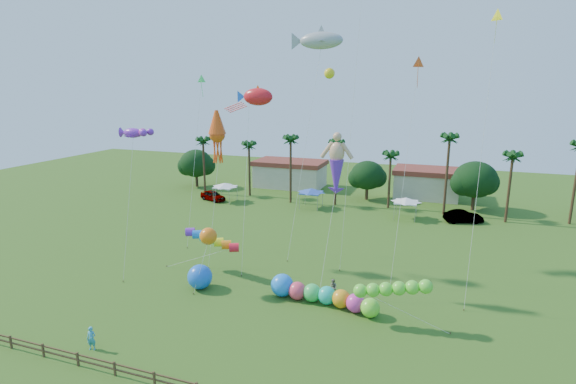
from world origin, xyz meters
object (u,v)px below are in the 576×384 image
(car_b, at_px, (463,217))
(spectator_b, at_px, (333,288))
(caterpillar_inflatable, at_px, (320,294))
(blue_ball, at_px, (200,277))
(spectator_a, at_px, (91,338))
(car_a, at_px, (213,196))

(car_b, xyz_separation_m, spectator_b, (-11.20, -27.29, -0.04))
(caterpillar_inflatable, bearing_deg, blue_ball, -168.72)
(car_b, xyz_separation_m, caterpillar_inflatable, (-11.94, -29.03, 0.01))
(spectator_b, relative_size, caterpillar_inflatable, 0.16)
(car_b, distance_m, spectator_a, 48.09)
(car_a, bearing_deg, caterpillar_inflatable, -115.57)
(spectator_a, height_order, caterpillar_inflatable, caterpillar_inflatable)
(car_b, bearing_deg, spectator_b, 139.62)
(spectator_a, height_order, blue_ball, blue_ball)
(spectator_b, bearing_deg, car_b, 111.43)
(spectator_b, xyz_separation_m, caterpillar_inflatable, (-0.73, -1.74, 0.05))
(spectator_a, bearing_deg, blue_ball, 63.28)
(spectator_a, bearing_deg, car_b, 42.37)
(car_a, height_order, caterpillar_inflatable, caterpillar_inflatable)
(spectator_a, relative_size, spectator_b, 1.09)
(car_a, height_order, spectator_b, car_a)
(car_b, distance_m, caterpillar_inflatable, 31.39)
(car_b, distance_m, spectator_b, 29.50)
(car_b, relative_size, blue_ball, 2.23)
(spectator_b, height_order, caterpillar_inflatable, caterpillar_inflatable)
(blue_ball, bearing_deg, spectator_a, -100.56)
(car_a, xyz_separation_m, caterpillar_inflatable, (25.85, -28.13, 0.04))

